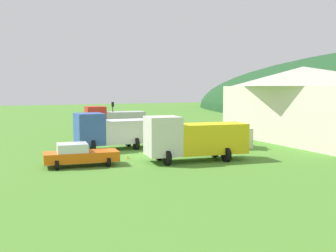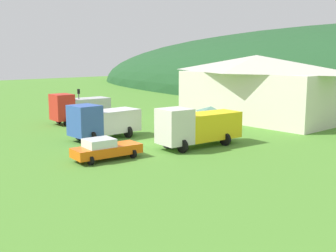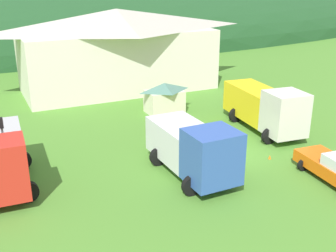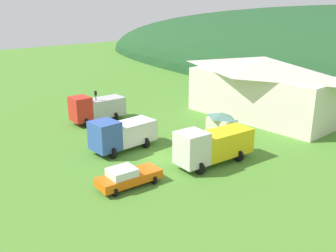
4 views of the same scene
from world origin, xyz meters
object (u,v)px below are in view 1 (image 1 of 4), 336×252
crane_truck_red (113,121)px  traffic_cone_near_pickup (128,159)px  service_pickup_orange (79,155)px  traffic_light_west (113,115)px  flatbed_truck_yellow (192,137)px  play_shed_cream (235,134)px  depot_building (302,103)px  box_truck_blue (110,130)px

crane_truck_red → traffic_cone_near_pickup: bearing=81.4°
service_pickup_orange → traffic_light_west: size_ratio=1.37×
service_pickup_orange → flatbed_truck_yellow: bearing=175.6°
traffic_light_west → play_shed_cream: bearing=32.1°
depot_building → traffic_cone_near_pickup: bearing=-81.9°
box_truck_blue → service_pickup_orange: 7.98m
box_truck_blue → traffic_cone_near_pickup: 5.66m
flatbed_truck_yellow → service_pickup_orange: flatbed_truck_yellow is taller
depot_building → service_pickup_orange: size_ratio=3.61×
crane_truck_red → service_pickup_orange: (16.53, -7.24, -0.96)m
play_shed_cream → crane_truck_red: (-13.21, -8.05, 0.51)m
depot_building → traffic_cone_near_pickup: (2.83, -19.92, -3.99)m
traffic_light_west → box_truck_blue: bearing=-17.9°
crane_truck_red → traffic_cone_near_pickup: 15.58m
service_pickup_orange → depot_building: bearing=-164.6°
play_shed_cream → service_pickup_orange: (3.32, -15.30, -0.45)m
crane_truck_red → flatbed_truck_yellow: 18.00m
traffic_light_west → traffic_cone_near_pickup: traffic_light_west is taller
depot_building → traffic_light_west: size_ratio=4.94×
depot_building → box_truck_blue: size_ratio=2.90×
play_shed_cream → service_pickup_orange: size_ratio=0.59×
traffic_light_west → traffic_cone_near_pickup: size_ratio=7.76×
traffic_cone_near_pickup → depot_building: bearing=98.1°
depot_building → flatbed_truck_yellow: 16.81m
traffic_cone_near_pickup → traffic_light_west: bearing=168.2°
crane_truck_red → traffic_light_west: size_ratio=1.72×
play_shed_cream → flatbed_truck_yellow: (4.76, -6.96, 0.53)m
traffic_light_west → crane_truck_red: bearing=169.9°
crane_truck_red → service_pickup_orange: bearing=69.5°
depot_building → flatbed_truck_yellow: depot_building is taller
flatbed_truck_yellow → service_pickup_orange: bearing=-3.7°
crane_truck_red → service_pickup_orange: 18.08m
depot_building → crane_truck_red: bearing=-126.3°
service_pickup_orange → traffic_light_west: 17.84m
flatbed_truck_yellow → crane_truck_red: bearing=-80.5°
traffic_cone_near_pickup → box_truck_blue: bearing=179.6°
crane_truck_red → service_pickup_orange: size_ratio=1.26×
traffic_light_west → depot_building: bearing=54.4°
flatbed_truck_yellow → traffic_light_west: 17.73m
depot_building → play_shed_cream: size_ratio=6.16×
depot_building → traffic_light_west: (-12.04, -16.83, -1.56)m
depot_building → box_truck_blue: (-2.55, -19.88, -2.25)m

